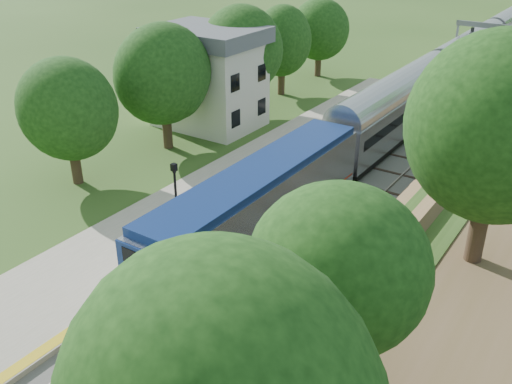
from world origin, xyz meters
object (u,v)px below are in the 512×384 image
Objects in this scene: train at (490,46)px; station_building at (208,76)px; lamppost_far at (177,205)px; signal_farside at (428,156)px; signal_gantry at (498,38)px.

station_building is at bearing -112.26° from train.
station_building is 0.08× the size of train.
lamppost_far is 0.67× the size of signal_farside.
train is at bearing 105.02° from signal_gantry.
signal_farside is at bearing -83.16° from signal_gantry.
signal_farside reaches higher than signal_gantry.
signal_gantry is 0.07× the size of train.
signal_gantry reaches higher than lamppost_far.
lamppost_far is at bearing -135.27° from signal_farside.
signal_gantry is 41.39m from lamppost_far.
signal_farside is (3.73, -31.08, -0.83)m from signal_gantry.
train is at bearing 67.74° from station_building.
station_building reaches higher than train.
station_building is 19.02m from lamppost_far.
signal_gantry is at bearing -74.98° from train.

